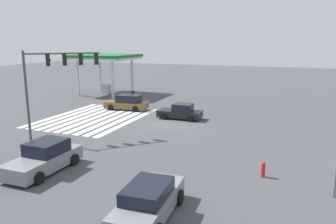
# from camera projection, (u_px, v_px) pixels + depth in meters

# --- Properties ---
(ground_plane) EXTENTS (143.22, 143.22, 0.00)m
(ground_plane) POSITION_uv_depth(u_px,v_px,m) (168.00, 125.00, 28.70)
(ground_plane) COLOR #47474C
(crosswalk_markings) EXTENTS (11.36, 8.20, 0.01)m
(crosswalk_markings) POSITION_uv_depth(u_px,v_px,m) (95.00, 118.00, 31.39)
(crosswalk_markings) COLOR silver
(crosswalk_markings) RESTS_ON ground_plane
(traffic_signal_mast) EXTENTS (3.94, 3.94, 6.56)m
(traffic_signal_mast) POSITION_uv_depth(u_px,v_px,m) (55.00, 72.00, 24.08)
(traffic_signal_mast) COLOR #47474C
(traffic_signal_mast) RESTS_ON ground_plane
(car_0) EXTENTS (4.80, 2.26, 1.51)m
(car_0) POSITION_uv_depth(u_px,v_px,m) (149.00, 201.00, 13.54)
(car_0) COLOR gray
(car_0) RESTS_ON ground_plane
(car_1) EXTENTS (2.25, 4.65, 1.59)m
(car_1) POSITION_uv_depth(u_px,v_px,m) (127.00, 103.00, 34.98)
(car_1) COLOR brown
(car_1) RESTS_ON ground_plane
(car_2) EXTENTS (4.68, 2.19, 1.68)m
(car_2) POSITION_uv_depth(u_px,v_px,m) (44.00, 158.00, 18.44)
(car_2) COLOR gray
(car_2) RESTS_ON ground_plane
(car_3) EXTENTS (2.03, 4.13, 1.45)m
(car_3) POSITION_uv_depth(u_px,v_px,m) (181.00, 112.00, 30.87)
(car_3) COLOR black
(car_3) RESTS_ON ground_plane
(gas_station_canopy) EXTENTS (7.75, 7.75, 5.42)m
(gas_station_canopy) POSITION_uv_depth(u_px,v_px,m) (105.00, 59.00, 44.38)
(gas_station_canopy) COLOR silver
(gas_station_canopy) RESTS_ON ground_plane
(pedestrian) EXTENTS (0.41, 0.41, 1.66)m
(pedestrian) POSITION_uv_depth(u_px,v_px,m) (133.00, 95.00, 38.68)
(pedestrian) COLOR #38383D
(pedestrian) RESTS_ON ground_plane
(fire_hydrant) EXTENTS (0.22, 0.22, 0.86)m
(fire_hydrant) POSITION_uv_depth(u_px,v_px,m) (263.00, 169.00, 17.66)
(fire_hydrant) COLOR red
(fire_hydrant) RESTS_ON ground_plane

